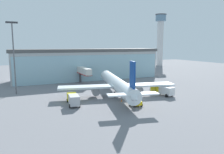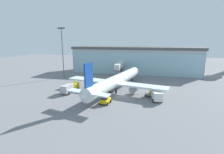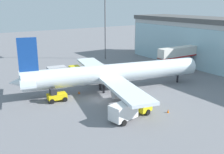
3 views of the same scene
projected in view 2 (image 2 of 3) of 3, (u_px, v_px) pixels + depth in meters
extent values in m
plane|color=slate|center=(122.00, 96.00, 50.46)|extent=(240.00, 240.00, 0.00)
cube|color=#B1B1B1|center=(135.00, 61.00, 85.26)|extent=(59.91, 14.18, 11.38)
cube|color=#9AC3D0|center=(133.00, 64.00, 79.07)|extent=(58.46, 1.46, 10.24)
cube|color=#505050|center=(135.00, 48.00, 83.92)|extent=(61.11, 14.47, 1.20)
cube|color=silver|center=(119.00, 66.00, 75.35)|extent=(2.32, 12.17, 2.40)
cube|color=red|center=(119.00, 68.00, 75.57)|extent=(2.37, 12.17, 0.30)
cylinder|color=#4C4C51|center=(121.00, 71.00, 80.33)|extent=(0.70, 0.70, 3.68)
cylinder|color=#59595E|center=(63.00, 54.00, 72.88)|extent=(0.36, 0.36, 20.26)
cube|color=#333338|center=(61.00, 28.00, 70.67)|extent=(3.20, 0.40, 0.50)
cylinder|color=white|center=(117.00, 80.00, 55.20)|extent=(11.59, 34.25, 3.54)
cone|color=white|center=(135.00, 72.00, 70.27)|extent=(4.15, 3.75, 3.54)
cone|color=white|center=(86.00, 96.00, 40.13)|extent=(4.05, 4.64, 3.19)
cube|color=white|center=(114.00, 83.00, 53.77)|extent=(32.29, 11.71, 0.50)
cube|color=white|center=(88.00, 93.00, 40.90)|extent=(11.26, 4.94, 0.30)
cube|color=navy|center=(89.00, 75.00, 40.46)|extent=(1.11, 3.19, 5.71)
cylinder|color=gray|center=(98.00, 84.00, 57.14)|extent=(2.80, 3.61, 2.10)
cylinder|color=gray|center=(134.00, 89.00, 51.85)|extent=(2.80, 3.61, 2.10)
cylinder|color=black|center=(110.00, 90.00, 53.83)|extent=(0.50, 0.50, 1.60)
cylinder|color=black|center=(116.00, 91.00, 52.91)|extent=(0.50, 0.50, 1.60)
cylinder|color=black|center=(132.00, 79.00, 68.19)|extent=(0.40, 0.40, 1.60)
cube|color=yellow|center=(75.00, 86.00, 56.52)|extent=(2.47, 2.47, 1.90)
cube|color=#B2B2B7|center=(67.00, 89.00, 52.63)|extent=(2.71, 4.25, 2.20)
cylinder|color=black|center=(72.00, 88.00, 57.09)|extent=(0.42, 0.93, 0.90)
cylinder|color=black|center=(78.00, 89.00, 56.35)|extent=(0.42, 0.93, 0.90)
cylinder|color=black|center=(62.00, 93.00, 52.32)|extent=(0.42, 0.93, 0.90)
cylinder|color=black|center=(69.00, 93.00, 51.58)|extent=(0.42, 0.93, 0.90)
cube|color=yellow|center=(154.00, 91.00, 50.36)|extent=(2.54, 2.54, 1.90)
cube|color=white|center=(157.00, 96.00, 46.23)|extent=(2.84, 4.31, 2.20)
cylinder|color=black|center=(150.00, 94.00, 50.62)|extent=(0.45, 0.94, 0.90)
cylinder|color=black|center=(158.00, 95.00, 50.51)|extent=(0.45, 0.94, 0.90)
cylinder|color=black|center=(153.00, 101.00, 45.54)|extent=(0.45, 0.94, 0.90)
cylinder|color=black|center=(162.00, 101.00, 45.43)|extent=(0.45, 0.94, 0.90)
cube|color=slate|center=(149.00, 94.00, 50.56)|extent=(2.68, 3.22, 0.16)
cylinder|color=black|center=(149.00, 94.00, 51.92)|extent=(0.30, 0.45, 0.44)
cylinder|color=slate|center=(149.00, 91.00, 51.74)|extent=(0.08, 0.08, 0.90)
cylinder|color=black|center=(153.00, 95.00, 51.03)|extent=(0.30, 0.45, 0.44)
cylinder|color=slate|center=(153.00, 92.00, 50.85)|extent=(0.08, 0.08, 0.90)
cylinder|color=black|center=(145.00, 96.00, 50.22)|extent=(0.30, 0.45, 0.44)
cylinder|color=slate|center=(145.00, 93.00, 50.04)|extent=(0.08, 0.08, 0.90)
cylinder|color=black|center=(150.00, 97.00, 49.33)|extent=(0.30, 0.45, 0.44)
cylinder|color=slate|center=(150.00, 94.00, 49.15)|extent=(0.08, 0.08, 0.90)
cube|color=yellow|center=(106.00, 100.00, 44.64)|extent=(2.19, 3.40, 0.90)
cube|color=#26262B|center=(105.00, 98.00, 43.85)|extent=(1.51, 1.17, 1.00)
cylinder|color=black|center=(104.00, 100.00, 46.07)|extent=(0.45, 0.84, 0.80)
cylinder|color=black|center=(110.00, 101.00, 45.47)|extent=(0.45, 0.84, 0.80)
cylinder|color=black|center=(101.00, 103.00, 44.01)|extent=(0.45, 0.84, 0.80)
cylinder|color=black|center=(107.00, 104.00, 43.41)|extent=(0.45, 0.84, 0.80)
cone|color=orange|center=(106.00, 96.00, 49.67)|extent=(0.36, 0.36, 0.55)
cone|color=orange|center=(161.00, 92.00, 53.36)|extent=(0.36, 0.36, 0.55)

